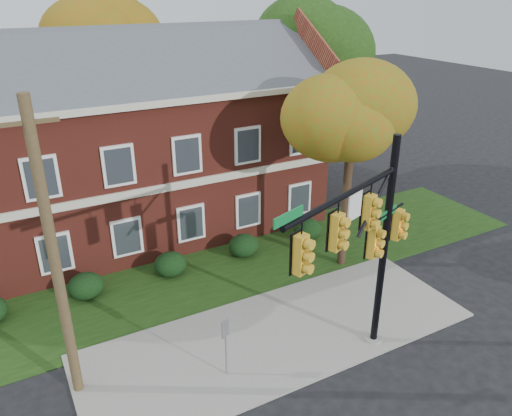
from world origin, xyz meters
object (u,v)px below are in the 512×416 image
hedge_center (170,264)px  sign_post (226,339)px  hedge_far_right (308,229)px  tree_right_rear (316,49)px  tree_far_rear (106,33)px  apartment_building (126,133)px  hedge_left (86,286)px  utility_pole (54,260)px  hedge_right (244,246)px  tree_near_right (359,116)px  traffic_signal (365,237)px

hedge_center → sign_post: bearing=-94.4°
hedge_far_right → tree_right_rear: bearing=54.8°
hedge_far_right → tree_far_rear: 16.51m
hedge_far_right → sign_post: sign_post is taller
apartment_building → hedge_far_right: (7.00, -5.25, -4.46)m
hedge_left → utility_pole: size_ratio=0.15×
hedge_left → hedge_far_right: same height
hedge_far_right → utility_pole: (-11.76, -5.00, 4.08)m
hedge_right → tree_far_rear: size_ratio=0.12×
tree_right_rear → tree_far_rear: bearing=145.0°
apartment_building → utility_pole: 11.31m
hedge_right → utility_pole: 10.48m
apartment_building → hedge_right: size_ratio=13.43×
hedge_left → hedge_far_right: (10.50, 0.00, 0.00)m
hedge_left → hedge_right: (7.00, 0.00, 0.00)m
tree_near_right → hedge_right: bearing=142.7°
hedge_far_right → utility_pole: 13.41m
sign_post → tree_right_rear: bearing=23.5°
hedge_right → hedge_far_right: (3.50, 0.00, 0.00)m
tree_near_right → tree_far_rear: size_ratio=0.74×
sign_post → tree_far_rear: bearing=61.1°
apartment_building → hedge_left: (-3.50, -5.25, -4.46)m
hedge_right → traffic_signal: bearing=-90.4°
hedge_center → traffic_signal: size_ratio=0.19×
hedge_left → sign_post: (2.99, -6.61, 0.93)m
traffic_signal → tree_far_rear: bearing=75.3°
apartment_building → tree_far_rear: 8.84m
tree_far_rear → traffic_signal: 21.62m
tree_far_rear → apartment_building: bearing=-99.7°
apartment_building → tree_far_rear: (1.34, 7.84, 3.86)m
tree_far_rear → sign_post: tree_far_rear is taller
hedge_center → traffic_signal: traffic_signal is taller
utility_pole → tree_near_right: bearing=10.0°
hedge_right → sign_post: sign_post is taller
tree_near_right → utility_pole: utility_pole is taller
hedge_right → sign_post: 7.78m
apartment_building → tree_near_right: bearing=-48.2°
apartment_building → tree_far_rear: bearing=80.3°
hedge_left → tree_near_right: 12.68m
tree_right_rear → sign_post: (-11.82, -12.72, -6.67)m
hedge_left → tree_far_rear: tree_far_rear is taller
tree_right_rear → utility_pole: size_ratio=1.17×
utility_pole → sign_post: bearing=-21.0°
hedge_left → hedge_center: (3.50, 0.00, 0.00)m
apartment_building → tree_near_right: size_ratio=2.19×
tree_right_rear → traffic_signal: 16.54m
hedge_far_right → tree_far_rear: bearing=113.4°
tree_right_rear → sign_post: tree_right_rear is taller
tree_near_right → apartment_building: bearing=131.8°
hedge_center → hedge_left: bearing=180.0°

